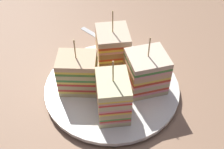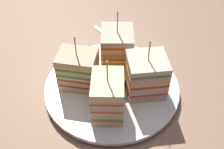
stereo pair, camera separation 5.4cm
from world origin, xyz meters
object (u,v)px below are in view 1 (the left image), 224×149
(sandwich_wedge_2, at_px, (113,97))
(chip_pile, at_px, (113,78))
(plate, at_px, (112,87))
(sandwich_wedge_1, at_px, (78,73))
(spoon, at_px, (115,46))
(sandwich_wedge_0, at_px, (113,49))
(sandwich_wedge_3, at_px, (146,72))

(sandwich_wedge_2, xyz_separation_m, chip_pile, (0.06, -0.03, -0.03))
(plate, xyz_separation_m, sandwich_wedge_1, (0.02, 0.06, 0.04))
(sandwich_wedge_2, xyz_separation_m, spoon, (0.18, -0.09, -0.05))
(sandwich_wedge_0, distance_m, sandwich_wedge_2, 0.13)
(plate, height_order, sandwich_wedge_2, sandwich_wedge_2)
(plate, xyz_separation_m, sandwich_wedge_3, (-0.03, -0.06, 0.05))
(sandwich_wedge_3, relative_size, spoon, 0.79)
(plate, bearing_deg, sandwich_wedge_0, -26.39)
(spoon, bearing_deg, sandwich_wedge_3, -25.08)
(spoon, bearing_deg, sandwich_wedge_1, -73.63)
(plate, distance_m, sandwich_wedge_1, 0.08)
(sandwich_wedge_0, distance_m, chip_pile, 0.07)
(chip_pile, height_order, spoon, chip_pile)
(plate, bearing_deg, spoon, -28.09)
(sandwich_wedge_1, relative_size, sandwich_wedge_3, 0.98)
(plate, xyz_separation_m, chip_pile, (0.00, -0.00, 0.02))
(sandwich_wedge_0, height_order, sandwich_wedge_1, sandwich_wedge_0)
(sandwich_wedge_3, distance_m, spoon, 0.16)
(plate, xyz_separation_m, spoon, (0.12, -0.07, -0.01))
(sandwich_wedge_1, xyz_separation_m, sandwich_wedge_3, (-0.05, -0.12, 0.00))
(sandwich_wedge_0, bearing_deg, spoon, 167.81)
(sandwich_wedge_2, bearing_deg, sandwich_wedge_1, 40.73)
(plate, distance_m, spoon, 0.14)
(sandwich_wedge_1, xyz_separation_m, spoon, (0.10, -0.13, -0.05))
(chip_pile, bearing_deg, sandwich_wedge_3, -121.60)
(sandwich_wedge_3, xyz_separation_m, chip_pile, (0.03, 0.05, -0.02))
(sandwich_wedge_3, xyz_separation_m, spoon, (0.15, -0.01, -0.05))
(plate, relative_size, sandwich_wedge_2, 2.18)
(plate, bearing_deg, sandwich_wedge_1, 68.37)
(chip_pile, bearing_deg, spoon, -26.97)
(sandwich_wedge_2, xyz_separation_m, sandwich_wedge_3, (0.03, -0.08, -0.00))
(sandwich_wedge_0, bearing_deg, chip_pile, -6.36)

